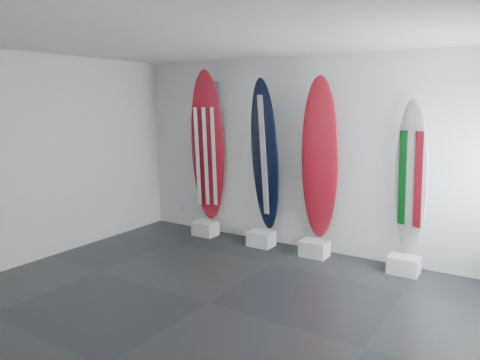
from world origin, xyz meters
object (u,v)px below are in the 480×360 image
Objects in this scene: surfboard_usa at (208,147)px; surfboard_navy at (265,156)px; surfboard_italy at (411,179)px; surfboard_swiss at (320,160)px.

surfboard_navy is at bearing -17.52° from surfboard_usa.
surfboard_usa is 3.37m from surfboard_italy.
surfboard_swiss is at bearing -162.37° from surfboard_italy.
surfboard_usa reaches higher than surfboard_swiss.
surfboard_usa is 1.13m from surfboard_navy.
surfboard_navy reaches higher than surfboard_italy.
surfboard_swiss is 1.16× the size of surfboard_italy.
surfboard_usa is 1.23× the size of surfboard_italy.
surfboard_usa is 1.07× the size of surfboard_navy.
surfboard_navy is at bearing 171.17° from surfboard_swiss.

